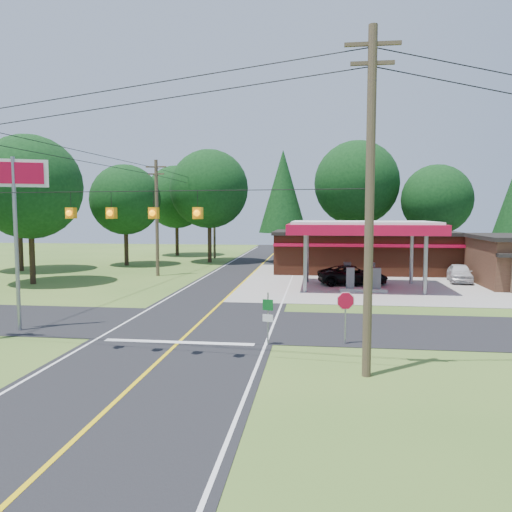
# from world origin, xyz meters

# --- Properties ---
(ground) EXTENTS (120.00, 120.00, 0.00)m
(ground) POSITION_xyz_m (0.00, 0.00, 0.00)
(ground) COLOR #3A6022
(ground) RESTS_ON ground
(main_highway) EXTENTS (8.00, 120.00, 0.02)m
(main_highway) POSITION_xyz_m (0.00, 0.00, 0.01)
(main_highway) COLOR black
(main_highway) RESTS_ON ground
(cross_road) EXTENTS (70.00, 7.00, 0.02)m
(cross_road) POSITION_xyz_m (0.00, 0.00, 0.01)
(cross_road) COLOR black
(cross_road) RESTS_ON ground
(lane_center_yellow) EXTENTS (0.15, 110.00, 0.00)m
(lane_center_yellow) POSITION_xyz_m (0.00, 0.00, 0.03)
(lane_center_yellow) COLOR yellow
(lane_center_yellow) RESTS_ON main_highway
(gas_canopy) EXTENTS (10.60, 7.40, 4.88)m
(gas_canopy) POSITION_xyz_m (9.00, 13.00, 4.27)
(gas_canopy) COLOR gray
(gas_canopy) RESTS_ON ground
(convenience_store) EXTENTS (16.40, 7.55, 3.80)m
(convenience_store) POSITION_xyz_m (10.00, 22.98, 1.92)
(convenience_store) COLOR #5D2C1A
(convenience_store) RESTS_ON ground
(utility_pole_near_right) EXTENTS (1.80, 0.30, 11.50)m
(utility_pole_near_right) POSITION_xyz_m (7.50, -7.00, 5.96)
(utility_pole_near_right) COLOR #473828
(utility_pole_near_right) RESTS_ON ground
(utility_pole_far_left) EXTENTS (1.80, 0.30, 10.00)m
(utility_pole_far_left) POSITION_xyz_m (-8.00, 18.00, 5.20)
(utility_pole_far_left) COLOR #473828
(utility_pole_far_left) RESTS_ON ground
(utility_pole_north) EXTENTS (0.30, 0.30, 9.50)m
(utility_pole_north) POSITION_xyz_m (-6.50, 35.00, 4.75)
(utility_pole_north) COLOR #473828
(utility_pole_north) RESTS_ON ground
(overhead_beacons) EXTENTS (17.04, 2.04, 1.03)m
(overhead_beacons) POSITION_xyz_m (-1.00, -6.00, 6.21)
(overhead_beacons) COLOR black
(overhead_beacons) RESTS_ON ground
(treeline_backdrop) EXTENTS (70.27, 51.59, 13.30)m
(treeline_backdrop) POSITION_xyz_m (0.82, 24.01, 7.49)
(treeline_backdrop) COLOR #332316
(treeline_backdrop) RESTS_ON ground
(suv_car) EXTENTS (6.01, 6.01, 1.46)m
(suv_car) POSITION_xyz_m (8.50, 14.50, 0.73)
(suv_car) COLOR black
(suv_car) RESTS_ON ground
(sedan_car) EXTENTS (4.83, 4.83, 1.45)m
(sedan_car) POSITION_xyz_m (17.00, 17.00, 0.72)
(sedan_car) COLOR silver
(sedan_car) RESTS_ON ground
(big_stop_sign) EXTENTS (2.75, 1.32, 8.05)m
(big_stop_sign) POSITION_xyz_m (-8.00, -2.39, 6.12)
(big_stop_sign) COLOR gray
(big_stop_sign) RESTS_ON ground
(octagonal_stop_sign) EXTENTS (0.77, 0.25, 2.25)m
(octagonal_stop_sign) POSITION_xyz_m (7.00, -3.01, 1.67)
(octagonal_stop_sign) COLOR gray
(octagonal_stop_sign) RESTS_ON ground
(route_sign_post) EXTENTS (0.45, 0.15, 2.22)m
(route_sign_post) POSITION_xyz_m (3.80, -3.52, 1.32)
(route_sign_post) COLOR gray
(route_sign_post) RESTS_ON ground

